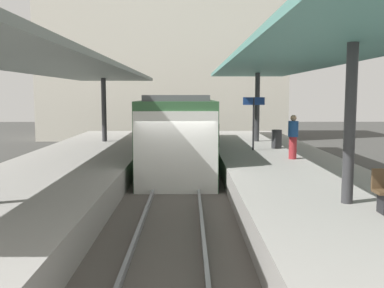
{
  "coord_description": "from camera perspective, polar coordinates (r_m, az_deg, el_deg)",
  "views": [
    {
      "loc": [
        0.42,
        -14.08,
        3.3
      ],
      "look_at": [
        0.53,
        2.89,
        1.4
      ],
      "focal_mm": 41.04,
      "sensor_mm": 36.0,
      "label": 1
    }
  ],
  "objects": [
    {
      "name": "station_building_backdrop",
      "position": [
        34.2,
        -3.68,
        10.07
      ],
      "size": [
        18.0,
        6.0,
        11.0
      ],
      "primitive_type": "cube",
      "color": "beige",
      "rests_on": "ground_plane"
    },
    {
      "name": "canopy_left",
      "position": [
        16.07,
        -15.81,
        9.23
      ],
      "size": [
        4.18,
        21.0,
        3.28
      ],
      "color": "#333335",
      "rests_on": "platform_left"
    },
    {
      "name": "rail_near_side",
      "position": [
        14.45,
        -4.91,
        -5.75
      ],
      "size": [
        0.08,
        28.0,
        0.14
      ],
      "primitive_type": "cube",
      "color": "slate",
      "rests_on": "track_ballast"
    },
    {
      "name": "platform_sign",
      "position": [
        18.45,
        8.02,
        4.22
      ],
      "size": [
        0.9,
        0.08,
        2.21
      ],
      "color": "#262628",
      "rests_on": "platform_right"
    },
    {
      "name": "platform_left",
      "position": [
        14.96,
        -16.81,
        -4.68
      ],
      "size": [
        4.4,
        28.0,
        1.0
      ],
      "primitive_type": "cube",
      "color": "gray",
      "rests_on": "ground_plane"
    },
    {
      "name": "passenger_near_bench",
      "position": [
        16.19,
        12.99,
        0.98
      ],
      "size": [
        0.36,
        0.36,
        1.59
      ],
      "color": "maroon",
      "rests_on": "platform_right"
    },
    {
      "name": "litter_bin",
      "position": [
        19.36,
        10.94,
        0.64
      ],
      "size": [
        0.44,
        0.44,
        0.8
      ],
      "primitive_type": "cylinder",
      "color": "#2D2D30",
      "rests_on": "platform_right"
    },
    {
      "name": "platform_right",
      "position": [
        14.75,
        12.93,
        -4.72
      ],
      "size": [
        4.4,
        28.0,
        1.0
      ],
      "primitive_type": "cube",
      "color": "gray",
      "rests_on": "ground_plane"
    },
    {
      "name": "track_ballast",
      "position": [
        14.44,
        -2.04,
        -6.42
      ],
      "size": [
        3.2,
        28.0,
        0.2
      ],
      "primitive_type": "cube",
      "color": "#4C4742",
      "rests_on": "ground_plane"
    },
    {
      "name": "canopy_right",
      "position": [
        15.88,
        12.11,
        10.27
      ],
      "size": [
        4.18,
        21.0,
        3.54
      ],
      "color": "#333335",
      "rests_on": "platform_right"
    },
    {
      "name": "ground_plane",
      "position": [
        14.47,
        -2.04,
        -6.8
      ],
      "size": [
        80.0,
        80.0,
        0.0
      ],
      "primitive_type": "plane",
      "color": "#383835"
    },
    {
      "name": "commuter_train",
      "position": [
        19.13,
        -1.63,
        1.67
      ],
      "size": [
        2.78,
        11.07,
        3.1
      ],
      "color": "#2D5633",
      "rests_on": "track_ballast"
    },
    {
      "name": "rail_far_side",
      "position": [
        14.4,
        0.83,
        -5.76
      ],
      "size": [
        0.08,
        28.0,
        0.14
      ],
      "primitive_type": "cube",
      "color": "slate",
      "rests_on": "track_ballast"
    }
  ]
}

